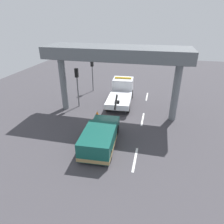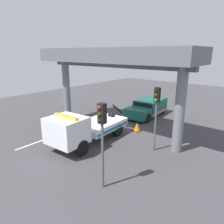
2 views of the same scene
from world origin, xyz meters
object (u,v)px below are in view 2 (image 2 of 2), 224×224
(towed_van_green, at_px, (148,108))
(traffic_light_far, at_px, (102,128))
(tow_truck_white, at_px, (83,128))
(traffic_light_near, at_px, (156,106))
(traffic_cone_orange, at_px, (137,127))

(towed_van_green, distance_m, traffic_light_far, 12.56)
(towed_van_green, bearing_deg, tow_truck_white, 0.30)
(towed_van_green, bearing_deg, traffic_light_near, 33.12)
(tow_truck_white, distance_m, traffic_light_far, 5.35)
(towed_van_green, height_order, traffic_light_near, traffic_light_near)
(traffic_light_far, distance_m, traffic_cone_orange, 8.18)
(traffic_light_far, bearing_deg, tow_truck_white, -122.41)
(traffic_cone_orange, bearing_deg, tow_truck_white, -18.38)
(traffic_light_near, xyz_separation_m, traffic_light_far, (5.00, 0.00, -0.02))
(tow_truck_white, xyz_separation_m, traffic_light_near, (-2.30, 4.25, 1.82))
(traffic_light_near, bearing_deg, traffic_cone_orange, -129.21)
(tow_truck_white, relative_size, traffic_light_far, 1.78)
(towed_van_green, xyz_separation_m, traffic_cone_orange, (4.35, 1.56, -0.43))
(traffic_light_near, xyz_separation_m, traffic_cone_orange, (-2.24, -2.74, -2.67))
(traffic_light_near, relative_size, traffic_light_far, 1.01)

